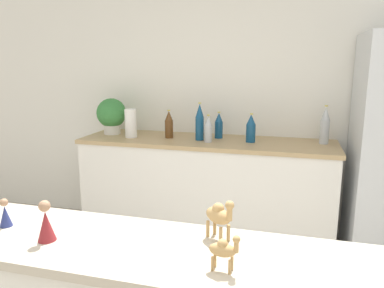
{
  "coord_description": "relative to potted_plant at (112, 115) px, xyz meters",
  "views": [
    {
      "loc": [
        0.23,
        -0.73,
        1.58
      ],
      "look_at": [
        -0.35,
        1.41,
        1.11
      ],
      "focal_mm": 35.0,
      "sensor_mm": 36.0,
      "label": 1
    }
  ],
  "objects": [
    {
      "name": "camel_figurine_second",
      "position": [
        1.4,
        -1.88,
        -0.08
      ],
      "size": [
        0.13,
        0.12,
        0.17
      ],
      "color": "tan",
      "rests_on": "bar_counter"
    },
    {
      "name": "wise_man_figurine_purple",
      "position": [
        0.54,
        -1.99,
        -0.13
      ],
      "size": [
        0.05,
        0.05,
        0.12
      ],
      "color": "navy",
      "rests_on": "bar_counter"
    },
    {
      "name": "back_counter",
      "position": [
        0.92,
        -0.04,
        -0.65
      ],
      "size": [
        2.21,
        0.63,
        0.93
      ],
      "color": "white",
      "rests_on": "ground_plane"
    },
    {
      "name": "back_bottle_0",
      "position": [
        0.87,
        -0.07,
        -0.03
      ],
      "size": [
        0.07,
        0.07,
        0.33
      ],
      "color": "navy",
      "rests_on": "back_counter"
    },
    {
      "name": "camel_figurine",
      "position": [
        1.46,
        -2.09,
        -0.11
      ],
      "size": [
        0.1,
        0.05,
        0.13
      ],
      "color": "tan",
      "rests_on": "bar_counter"
    },
    {
      "name": "back_bottle_5",
      "position": [
        0.96,
        -0.14,
        -0.07
      ],
      "size": [
        0.07,
        0.07,
        0.23
      ],
      "color": "#B2B7BC",
      "rests_on": "back_counter"
    },
    {
      "name": "back_bottle_3",
      "position": [
        0.58,
        -0.04,
        -0.06
      ],
      "size": [
        0.07,
        0.07,
        0.25
      ],
      "color": "brown",
      "rests_on": "back_counter"
    },
    {
      "name": "paper_towel_roll",
      "position": [
        0.24,
        -0.11,
        -0.06
      ],
      "size": [
        0.11,
        0.11,
        0.26
      ],
      "color": "white",
      "rests_on": "back_counter"
    },
    {
      "name": "back_bottle_2",
      "position": [
        1.31,
        -0.04,
        -0.07
      ],
      "size": [
        0.08,
        0.08,
        0.24
      ],
      "color": "navy",
      "rests_on": "back_counter"
    },
    {
      "name": "wall_back",
      "position": [
        1.41,
        0.29,
        0.16
      ],
      "size": [
        8.0,
        0.06,
        2.55
      ],
      "color": "white",
      "rests_on": "ground_plane"
    },
    {
      "name": "back_bottle_4",
      "position": [
        1.9,
        0.05,
        -0.03
      ],
      "size": [
        0.08,
        0.08,
        0.32
      ],
      "color": "#B2B7BC",
      "rests_on": "back_counter"
    },
    {
      "name": "potted_plant",
      "position": [
        0.0,
        0.0,
        0.0
      ],
      "size": [
        0.28,
        0.28,
        0.34
      ],
      "color": "silver",
      "rests_on": "back_counter"
    },
    {
      "name": "wise_man_figurine_crimson",
      "position": [
        0.78,
        -2.06,
        -0.11
      ],
      "size": [
        0.07,
        0.07,
        0.16
      ],
      "color": "maroon",
      "rests_on": "bar_counter"
    },
    {
      "name": "back_bottle_1",
      "position": [
        1.01,
        0.06,
        -0.07
      ],
      "size": [
        0.07,
        0.07,
        0.24
      ],
      "color": "navy",
      "rests_on": "back_counter"
    }
  ]
}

